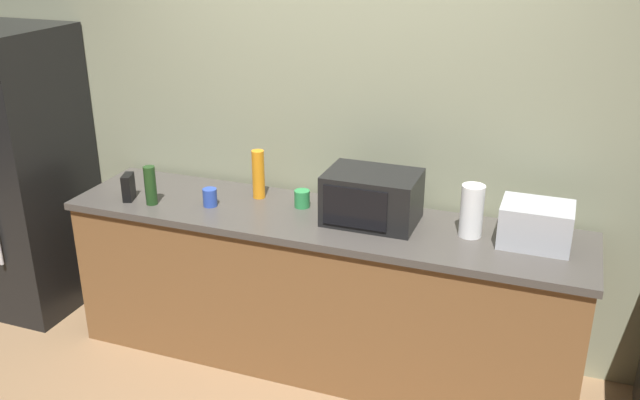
{
  "coord_description": "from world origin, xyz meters",
  "views": [
    {
      "loc": [
        1.18,
        -2.78,
        2.39
      ],
      "look_at": [
        0.0,
        0.4,
        1.0
      ],
      "focal_mm": 38.83,
      "sensor_mm": 36.0,
      "label": 1
    }
  ],
  "objects_px": {
    "bottle_dish_soap": "(258,174)",
    "bottle_wine": "(150,185)",
    "refrigerator": "(16,172)",
    "paper_towel_roll": "(472,211)",
    "mug_blue": "(210,197)",
    "microwave": "(372,197)",
    "toaster_oven": "(536,224)",
    "mug_green": "(302,199)",
    "cordless_phone": "(128,187)"
  },
  "relations": [
    {
      "from": "toaster_oven",
      "to": "mug_green",
      "type": "relative_size",
      "value": 3.53
    },
    {
      "from": "mug_green",
      "to": "mug_blue",
      "type": "distance_m",
      "value": 0.51
    },
    {
      "from": "refrigerator",
      "to": "toaster_oven",
      "type": "bearing_deg",
      "value": 1.1
    },
    {
      "from": "toaster_oven",
      "to": "mug_blue",
      "type": "height_order",
      "value": "toaster_oven"
    },
    {
      "from": "toaster_oven",
      "to": "mug_blue",
      "type": "relative_size",
      "value": 3.37
    },
    {
      "from": "cordless_phone",
      "to": "bottle_dish_soap",
      "type": "bearing_deg",
      "value": 3.33
    },
    {
      "from": "paper_towel_roll",
      "to": "cordless_phone",
      "type": "distance_m",
      "value": 1.9
    },
    {
      "from": "paper_towel_roll",
      "to": "mug_blue",
      "type": "xyz_separation_m",
      "value": [
        -1.42,
        -0.11,
        -0.08
      ]
    },
    {
      "from": "bottle_dish_soap",
      "to": "mug_blue",
      "type": "xyz_separation_m",
      "value": [
        -0.2,
        -0.21,
        -0.09
      ]
    },
    {
      "from": "microwave",
      "to": "cordless_phone",
      "type": "relative_size",
      "value": 3.2
    },
    {
      "from": "toaster_oven",
      "to": "bottle_dish_soap",
      "type": "bearing_deg",
      "value": 176.75
    },
    {
      "from": "mug_blue",
      "to": "bottle_dish_soap",
      "type": "bearing_deg",
      "value": 46.31
    },
    {
      "from": "cordless_phone",
      "to": "refrigerator",
      "type": "bearing_deg",
      "value": 151.85
    },
    {
      "from": "refrigerator",
      "to": "paper_towel_roll",
      "type": "height_order",
      "value": "refrigerator"
    },
    {
      "from": "bottle_dish_soap",
      "to": "bottle_wine",
      "type": "height_order",
      "value": "bottle_dish_soap"
    },
    {
      "from": "refrigerator",
      "to": "bottle_dish_soap",
      "type": "bearing_deg",
      "value": 5.18
    },
    {
      "from": "mug_green",
      "to": "mug_blue",
      "type": "xyz_separation_m",
      "value": [
        -0.48,
        -0.17,
        0.0
      ]
    },
    {
      "from": "bottle_dish_soap",
      "to": "microwave",
      "type": "bearing_deg",
      "value": -8.05
    },
    {
      "from": "mug_blue",
      "to": "refrigerator",
      "type": "bearing_deg",
      "value": 177.46
    },
    {
      "from": "paper_towel_roll",
      "to": "bottle_dish_soap",
      "type": "xyz_separation_m",
      "value": [
        -1.22,
        0.1,
        0.01
      ]
    },
    {
      "from": "bottle_dish_soap",
      "to": "mug_blue",
      "type": "bearing_deg",
      "value": -133.69
    },
    {
      "from": "microwave",
      "to": "mug_blue",
      "type": "bearing_deg",
      "value": -172.96
    },
    {
      "from": "cordless_phone",
      "to": "paper_towel_roll",
      "type": "bearing_deg",
      "value": -13.92
    },
    {
      "from": "refrigerator",
      "to": "toaster_oven",
      "type": "xyz_separation_m",
      "value": [
        3.15,
        0.06,
        0.1
      ]
    },
    {
      "from": "toaster_oven",
      "to": "paper_towel_roll",
      "type": "height_order",
      "value": "paper_towel_roll"
    },
    {
      "from": "microwave",
      "to": "bottle_dish_soap",
      "type": "height_order",
      "value": "bottle_dish_soap"
    },
    {
      "from": "refrigerator",
      "to": "cordless_phone",
      "type": "xyz_separation_m",
      "value": [
        0.94,
        -0.14,
        0.07
      ]
    },
    {
      "from": "bottle_dish_soap",
      "to": "bottle_wine",
      "type": "bearing_deg",
      "value": -150.02
    },
    {
      "from": "toaster_oven",
      "to": "cordless_phone",
      "type": "distance_m",
      "value": 2.21
    },
    {
      "from": "microwave",
      "to": "toaster_oven",
      "type": "xyz_separation_m",
      "value": [
        0.83,
        0.01,
        -0.03
      ]
    },
    {
      "from": "mug_green",
      "to": "bottle_dish_soap",
      "type": "bearing_deg",
      "value": 171.16
    },
    {
      "from": "microwave",
      "to": "paper_towel_roll",
      "type": "height_order",
      "value": "same"
    },
    {
      "from": "mug_green",
      "to": "mug_blue",
      "type": "bearing_deg",
      "value": -161.09
    },
    {
      "from": "toaster_oven",
      "to": "mug_blue",
      "type": "bearing_deg",
      "value": -175.92
    },
    {
      "from": "refrigerator",
      "to": "mug_blue",
      "type": "relative_size",
      "value": 17.87
    },
    {
      "from": "mug_blue",
      "to": "mug_green",
      "type": "bearing_deg",
      "value": 18.91
    },
    {
      "from": "bottle_wine",
      "to": "mug_green",
      "type": "relative_size",
      "value": 2.3
    },
    {
      "from": "refrigerator",
      "to": "bottle_dish_soap",
      "type": "distance_m",
      "value": 1.63
    },
    {
      "from": "bottle_wine",
      "to": "mug_blue",
      "type": "bearing_deg",
      "value": 15.76
    },
    {
      "from": "microwave",
      "to": "mug_blue",
      "type": "relative_size",
      "value": 4.76
    },
    {
      "from": "refrigerator",
      "to": "paper_towel_roll",
      "type": "distance_m",
      "value": 2.84
    },
    {
      "from": "refrigerator",
      "to": "mug_green",
      "type": "height_order",
      "value": "refrigerator"
    },
    {
      "from": "bottle_wine",
      "to": "mug_blue",
      "type": "relative_size",
      "value": 2.2
    },
    {
      "from": "refrigerator",
      "to": "paper_towel_roll",
      "type": "xyz_separation_m",
      "value": [
        2.84,
        0.05,
        0.13
      ]
    },
    {
      "from": "microwave",
      "to": "paper_towel_roll",
      "type": "distance_m",
      "value": 0.52
    },
    {
      "from": "toaster_oven",
      "to": "mug_blue",
      "type": "xyz_separation_m",
      "value": [
        -1.73,
        -0.12,
        -0.05
      ]
    },
    {
      "from": "bottle_dish_soap",
      "to": "mug_blue",
      "type": "relative_size",
      "value": 2.79
    },
    {
      "from": "paper_towel_roll",
      "to": "bottle_wine",
      "type": "bearing_deg",
      "value": -173.32
    },
    {
      "from": "refrigerator",
      "to": "microwave",
      "type": "height_order",
      "value": "refrigerator"
    },
    {
      "from": "bottle_dish_soap",
      "to": "refrigerator",
      "type": "bearing_deg",
      "value": -174.82
    }
  ]
}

